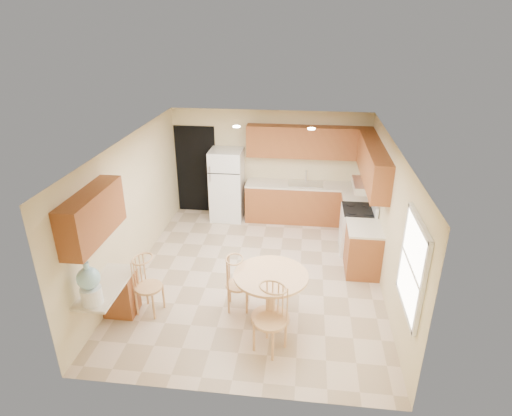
# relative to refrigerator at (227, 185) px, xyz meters

# --- Properties ---
(floor) EXTENTS (5.50, 5.50, 0.00)m
(floor) POSITION_rel_refrigerator_xyz_m (0.95, -2.40, -0.83)
(floor) COLOR #CBB093
(floor) RESTS_ON ground
(ceiling) EXTENTS (4.50, 5.50, 0.02)m
(ceiling) POSITION_rel_refrigerator_xyz_m (0.95, -2.40, 1.67)
(ceiling) COLOR white
(ceiling) RESTS_ON wall_back
(wall_back) EXTENTS (4.50, 0.02, 2.50)m
(wall_back) POSITION_rel_refrigerator_xyz_m (0.95, 0.35, 0.42)
(wall_back) COLOR beige
(wall_back) RESTS_ON floor
(wall_front) EXTENTS (4.50, 0.02, 2.50)m
(wall_front) POSITION_rel_refrigerator_xyz_m (0.95, -5.15, 0.42)
(wall_front) COLOR beige
(wall_front) RESTS_ON floor
(wall_left) EXTENTS (0.02, 5.50, 2.50)m
(wall_left) POSITION_rel_refrigerator_xyz_m (-1.30, -2.40, 0.42)
(wall_left) COLOR beige
(wall_left) RESTS_ON floor
(wall_right) EXTENTS (0.02, 5.50, 2.50)m
(wall_right) POSITION_rel_refrigerator_xyz_m (3.20, -2.40, 0.42)
(wall_right) COLOR beige
(wall_right) RESTS_ON floor
(doorway) EXTENTS (0.90, 0.02, 2.10)m
(doorway) POSITION_rel_refrigerator_xyz_m (-0.80, 0.34, 0.22)
(doorway) COLOR black
(doorway) RESTS_ON floor
(base_cab_back) EXTENTS (2.75, 0.60, 0.87)m
(base_cab_back) POSITION_rel_refrigerator_xyz_m (1.83, 0.05, -0.39)
(base_cab_back) COLOR #985126
(base_cab_back) RESTS_ON floor
(counter_back) EXTENTS (2.75, 0.63, 0.04)m
(counter_back) POSITION_rel_refrigerator_xyz_m (1.83, 0.05, 0.06)
(counter_back) COLOR beige
(counter_back) RESTS_ON base_cab_back
(base_cab_right_a) EXTENTS (0.60, 0.59, 0.87)m
(base_cab_right_a) POSITION_rel_refrigerator_xyz_m (2.90, -0.54, -0.39)
(base_cab_right_a) COLOR #985126
(base_cab_right_a) RESTS_ON floor
(counter_right_a) EXTENTS (0.63, 0.59, 0.04)m
(counter_right_a) POSITION_rel_refrigerator_xyz_m (2.90, -0.54, 0.06)
(counter_right_a) COLOR beige
(counter_right_a) RESTS_ON base_cab_right_a
(base_cab_right_b) EXTENTS (0.60, 0.80, 0.87)m
(base_cab_right_b) POSITION_rel_refrigerator_xyz_m (2.90, -2.00, -0.39)
(base_cab_right_b) COLOR #985126
(base_cab_right_b) RESTS_ON floor
(counter_right_b) EXTENTS (0.63, 0.80, 0.04)m
(counter_right_b) POSITION_rel_refrigerator_xyz_m (2.90, -2.00, 0.06)
(counter_right_b) COLOR beige
(counter_right_b) RESTS_ON base_cab_right_b
(upper_cab_back) EXTENTS (2.75, 0.33, 0.70)m
(upper_cab_back) POSITION_rel_refrigerator_xyz_m (1.83, 0.19, 1.02)
(upper_cab_back) COLOR #985126
(upper_cab_back) RESTS_ON wall_back
(upper_cab_right) EXTENTS (0.33, 2.42, 0.70)m
(upper_cab_right) POSITION_rel_refrigerator_xyz_m (3.04, -1.19, 1.02)
(upper_cab_right) COLOR #985126
(upper_cab_right) RESTS_ON wall_right
(upper_cab_left) EXTENTS (0.33, 1.40, 0.70)m
(upper_cab_left) POSITION_rel_refrigerator_xyz_m (-1.13, -4.00, 1.02)
(upper_cab_left) COLOR #985126
(upper_cab_left) RESTS_ON wall_left
(sink) EXTENTS (0.78, 0.44, 0.01)m
(sink) POSITION_rel_refrigerator_xyz_m (1.80, 0.05, 0.08)
(sink) COLOR silver
(sink) RESTS_ON counter_back
(range_hood) EXTENTS (0.50, 0.76, 0.14)m
(range_hood) POSITION_rel_refrigerator_xyz_m (2.95, -1.22, 0.59)
(range_hood) COLOR silver
(range_hood) RESTS_ON upper_cab_right
(desk_pedestal) EXTENTS (0.48, 0.42, 0.72)m
(desk_pedestal) POSITION_rel_refrigerator_xyz_m (-1.05, -3.72, -0.47)
(desk_pedestal) COLOR #985126
(desk_pedestal) RESTS_ON floor
(desk_top) EXTENTS (0.50, 1.20, 0.04)m
(desk_top) POSITION_rel_refrigerator_xyz_m (-1.05, -4.10, -0.08)
(desk_top) COLOR beige
(desk_top) RESTS_ON desk_pedestal
(window) EXTENTS (0.06, 1.12, 1.30)m
(window) POSITION_rel_refrigerator_xyz_m (3.18, -4.25, 0.67)
(window) COLOR white
(window) RESTS_ON wall_right
(can_light_a) EXTENTS (0.14, 0.14, 0.02)m
(can_light_a) POSITION_rel_refrigerator_xyz_m (0.45, -1.20, 1.66)
(can_light_a) COLOR white
(can_light_a) RESTS_ON ceiling
(can_light_b) EXTENTS (0.14, 0.14, 0.02)m
(can_light_b) POSITION_rel_refrigerator_xyz_m (1.85, -1.20, 1.66)
(can_light_b) COLOR white
(can_light_b) RESTS_ON ceiling
(refrigerator) EXTENTS (0.73, 0.71, 1.66)m
(refrigerator) POSITION_rel_refrigerator_xyz_m (0.00, 0.00, 0.00)
(refrigerator) COLOR white
(refrigerator) RESTS_ON floor
(stove) EXTENTS (0.65, 0.76, 1.09)m
(stove) POSITION_rel_refrigerator_xyz_m (2.88, -1.22, -0.36)
(stove) COLOR white
(stove) RESTS_ON floor
(dining_table) EXTENTS (1.13, 1.13, 0.84)m
(dining_table) POSITION_rel_refrigerator_xyz_m (1.34, -3.63, -0.28)
(dining_table) COLOR tan
(dining_table) RESTS_ON floor
(chair_table_a) EXTENTS (0.41, 0.52, 0.92)m
(chair_table_a) POSITION_rel_refrigerator_xyz_m (0.79, -3.46, -0.27)
(chair_table_a) COLOR tan
(chair_table_a) RESTS_ON floor
(chair_table_b) EXTENTS (0.45, 0.52, 1.02)m
(chair_table_b) POSITION_rel_refrigerator_xyz_m (1.39, -4.37, -0.21)
(chair_table_b) COLOR tan
(chair_table_b) RESTS_ON floor
(chair_desk) EXTENTS (0.43, 0.56, 0.97)m
(chair_desk) POSITION_rel_refrigerator_xyz_m (-0.60, -3.74, -0.24)
(chair_desk) COLOR tan
(chair_desk) RESTS_ON floor
(water_crock) EXTENTS (0.31, 0.31, 0.64)m
(water_crock) POSITION_rel_refrigerator_xyz_m (-1.05, -4.52, 0.23)
(water_crock) COLOR white
(water_crock) RESTS_ON desk_top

